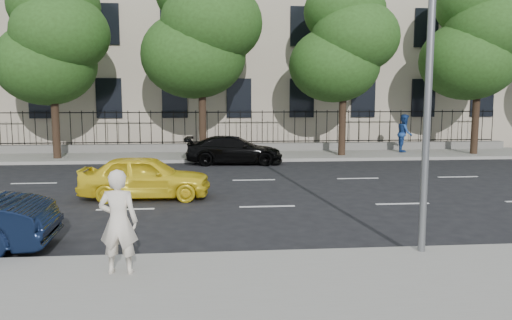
# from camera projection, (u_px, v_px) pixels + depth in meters

# --- Properties ---
(ground) EXTENTS (120.00, 120.00, 0.00)m
(ground) POSITION_uv_depth(u_px,v_px,m) (279.00, 230.00, 11.84)
(ground) COLOR black
(ground) RESTS_ON ground
(near_sidewalk) EXTENTS (60.00, 4.00, 0.15)m
(near_sidewalk) POSITION_uv_depth(u_px,v_px,m) (313.00, 293.00, 7.88)
(near_sidewalk) COLOR gray
(near_sidewalk) RESTS_ON ground
(far_sidewalk) EXTENTS (60.00, 4.00, 0.15)m
(far_sidewalk) POSITION_uv_depth(u_px,v_px,m) (242.00, 156.00, 25.65)
(far_sidewalk) COLOR gray
(far_sidewalk) RESTS_ON ground
(lane_markings) EXTENTS (49.60, 4.62, 0.01)m
(lane_markings) POSITION_uv_depth(u_px,v_px,m) (260.00, 191.00, 16.53)
(lane_markings) COLOR silver
(lane_markings) RESTS_ON ground
(masonry_building) EXTENTS (34.60, 12.11, 18.50)m
(masonry_building) POSITION_uv_depth(u_px,v_px,m) (234.00, 7.00, 33.33)
(masonry_building) COLOR #BAAB93
(masonry_building) RESTS_ON ground
(iron_fence) EXTENTS (30.00, 0.50, 2.20)m
(iron_fence) POSITION_uv_depth(u_px,v_px,m) (240.00, 142.00, 27.26)
(iron_fence) COLOR slate
(iron_fence) RESTS_ON far_sidewalk
(tree_b) EXTENTS (5.53, 5.12, 8.97)m
(tree_b) POSITION_uv_depth(u_px,v_px,m) (53.00, 38.00, 23.48)
(tree_b) COLOR #382619
(tree_b) RESTS_ON far_sidewalk
(tree_c) EXTENTS (5.89, 5.50, 9.80)m
(tree_c) POSITION_uv_depth(u_px,v_px,m) (202.00, 27.00, 24.03)
(tree_c) COLOR #382619
(tree_c) RESTS_ON far_sidewalk
(tree_d) EXTENTS (5.34, 4.94, 8.84)m
(tree_d) POSITION_uv_depth(u_px,v_px,m) (344.00, 41.00, 24.72)
(tree_d) COLOR #382619
(tree_d) RESTS_ON far_sidewalk
(tree_e) EXTENTS (5.71, 5.31, 9.46)m
(tree_e) POSITION_uv_depth(u_px,v_px,m) (479.00, 35.00, 25.29)
(tree_e) COLOR #382619
(tree_e) RESTS_ON far_sidewalk
(yellow_taxi) EXTENTS (4.01, 1.70, 1.35)m
(yellow_taxi) POSITION_uv_depth(u_px,v_px,m) (145.00, 177.00, 15.36)
(yellow_taxi) COLOR yellow
(yellow_taxi) RESTS_ON ground
(black_sedan) EXTENTS (4.57, 2.07, 1.30)m
(black_sedan) POSITION_uv_depth(u_px,v_px,m) (234.00, 150.00, 23.06)
(black_sedan) COLOR black
(black_sedan) RESTS_ON ground
(woman_near) EXTENTS (0.69, 0.48, 1.80)m
(woman_near) POSITION_uv_depth(u_px,v_px,m) (118.00, 222.00, 8.45)
(woman_near) COLOR silver
(woman_near) RESTS_ON near_sidewalk
(pedestrian_far) EXTENTS (1.06, 1.18, 2.01)m
(pedestrian_far) POSITION_uv_depth(u_px,v_px,m) (405.00, 133.00, 26.58)
(pedestrian_far) COLOR navy
(pedestrian_far) RESTS_ON far_sidewalk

